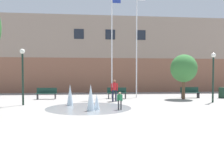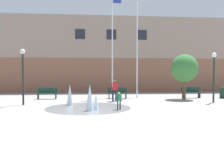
{
  "view_description": "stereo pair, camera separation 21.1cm",
  "coord_description": "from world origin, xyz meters",
  "px_view_note": "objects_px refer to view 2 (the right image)",
  "views": [
    {
      "loc": [
        -2.16,
        -7.73,
        1.86
      ],
      "look_at": [
        -0.69,
        7.64,
        1.3
      ],
      "focal_mm": 35.0,
      "sensor_mm": 36.0,
      "label": 1
    },
    {
      "loc": [
        -1.95,
        -7.75,
        1.86
      ],
      "look_at": [
        -0.69,
        7.64,
        1.3
      ],
      "focal_mm": 35.0,
      "sensor_mm": 36.0,
      "label": 2
    }
  ],
  "objects_px": {
    "teen_by_trashcan": "(114,89)",
    "lamp_post_right_lane": "(214,70)",
    "park_bench_under_right_flagpole": "(117,93)",
    "flagpole_left": "(113,43)",
    "trash_can": "(223,93)",
    "flagpole_right": "(138,41)",
    "child_with_pink_shirt": "(119,99)",
    "park_bench_center": "(47,93)",
    "park_bench_near_trashcan": "(191,92)",
    "street_tree_near_building": "(184,69)",
    "lamp_post_left_lane": "(23,68)"
  },
  "relations": [
    {
      "from": "park_bench_center",
      "to": "street_tree_near_building",
      "type": "relative_size",
      "value": 0.45
    },
    {
      "from": "flagpole_left",
      "to": "lamp_post_right_lane",
      "type": "relative_size",
      "value": 2.54
    },
    {
      "from": "park_bench_near_trashcan",
      "to": "flagpole_left",
      "type": "xyz_separation_m",
      "value": [
        -6.64,
        0.6,
        4.21
      ]
    },
    {
      "from": "park_bench_under_right_flagpole",
      "to": "flagpole_right",
      "type": "distance_m",
      "value": 4.75
    },
    {
      "from": "street_tree_near_building",
      "to": "child_with_pink_shirt",
      "type": "bearing_deg",
      "value": -139.28
    },
    {
      "from": "lamp_post_right_lane",
      "to": "flagpole_left",
      "type": "bearing_deg",
      "value": 150.4
    },
    {
      "from": "park_bench_center",
      "to": "park_bench_under_right_flagpole",
      "type": "xyz_separation_m",
      "value": [
        5.72,
        -0.09,
        0.0
      ]
    },
    {
      "from": "lamp_post_left_lane",
      "to": "lamp_post_right_lane",
      "type": "relative_size",
      "value": 1.03
    },
    {
      "from": "flagpole_left",
      "to": "lamp_post_left_lane",
      "type": "xyz_separation_m",
      "value": [
        -6.13,
        -4.13,
        -2.32
      ]
    },
    {
      "from": "flagpole_right",
      "to": "lamp_post_right_lane",
      "type": "height_order",
      "value": "flagpole_right"
    },
    {
      "from": "lamp_post_right_lane",
      "to": "trash_can",
      "type": "relative_size",
      "value": 3.88
    },
    {
      "from": "park_bench_under_right_flagpole",
      "to": "park_bench_near_trashcan",
      "type": "xyz_separation_m",
      "value": [
        6.3,
        -0.01,
        0.0
      ]
    },
    {
      "from": "teen_by_trashcan",
      "to": "flagpole_left",
      "type": "height_order",
      "value": "flagpole_left"
    },
    {
      "from": "teen_by_trashcan",
      "to": "lamp_post_left_lane",
      "type": "height_order",
      "value": "lamp_post_left_lane"
    },
    {
      "from": "park_bench_under_right_flagpole",
      "to": "trash_can",
      "type": "height_order",
      "value": "park_bench_under_right_flagpole"
    },
    {
      "from": "child_with_pink_shirt",
      "to": "street_tree_near_building",
      "type": "distance_m",
      "value": 7.93
    },
    {
      "from": "park_bench_near_trashcan",
      "to": "lamp_post_left_lane",
      "type": "relative_size",
      "value": 0.45
    },
    {
      "from": "park_bench_center",
      "to": "park_bench_near_trashcan",
      "type": "height_order",
      "value": "same"
    },
    {
      "from": "child_with_pink_shirt",
      "to": "flagpole_left",
      "type": "distance_m",
      "value": 7.81
    },
    {
      "from": "park_bench_center",
      "to": "park_bench_under_right_flagpole",
      "type": "distance_m",
      "value": 5.72
    },
    {
      "from": "park_bench_under_right_flagpole",
      "to": "child_with_pink_shirt",
      "type": "relative_size",
      "value": 1.62
    },
    {
      "from": "lamp_post_right_lane",
      "to": "trash_can",
      "type": "distance_m",
      "value": 4.14
    },
    {
      "from": "park_bench_center",
      "to": "lamp_post_left_lane",
      "type": "bearing_deg",
      "value": -101.7
    },
    {
      "from": "flagpole_right",
      "to": "child_with_pink_shirt",
      "type": "bearing_deg",
      "value": -109.51
    },
    {
      "from": "lamp_post_left_lane",
      "to": "street_tree_near_building",
      "type": "bearing_deg",
      "value": 12.09
    },
    {
      "from": "flagpole_left",
      "to": "park_bench_center",
      "type": "bearing_deg",
      "value": -174.63
    },
    {
      "from": "park_bench_under_right_flagpole",
      "to": "trash_can",
      "type": "relative_size",
      "value": 1.78
    },
    {
      "from": "park_bench_near_trashcan",
      "to": "child_with_pink_shirt",
      "type": "relative_size",
      "value": 1.62
    },
    {
      "from": "park_bench_center",
      "to": "street_tree_near_building",
      "type": "distance_m",
      "value": 11.23
    },
    {
      "from": "park_bench_near_trashcan",
      "to": "teen_by_trashcan",
      "type": "bearing_deg",
      "value": -162.68
    },
    {
      "from": "child_with_pink_shirt",
      "to": "street_tree_near_building",
      "type": "xyz_separation_m",
      "value": [
        5.84,
        5.02,
        1.89
      ]
    },
    {
      "from": "flagpole_right",
      "to": "street_tree_near_building",
      "type": "relative_size",
      "value": 2.55
    },
    {
      "from": "lamp_post_right_lane",
      "to": "child_with_pink_shirt",
      "type": "bearing_deg",
      "value": -158.44
    },
    {
      "from": "park_bench_near_trashcan",
      "to": "lamp_post_right_lane",
      "type": "xyz_separation_m",
      "value": [
        0.15,
        -3.26,
        1.84
      ]
    },
    {
      "from": "teen_by_trashcan",
      "to": "trash_can",
      "type": "distance_m",
      "value": 9.5
    },
    {
      "from": "lamp_post_left_lane",
      "to": "lamp_post_right_lane",
      "type": "xyz_separation_m",
      "value": [
        12.93,
        0.27,
        -0.06
      ]
    },
    {
      "from": "teen_by_trashcan",
      "to": "lamp_post_right_lane",
      "type": "relative_size",
      "value": 0.46
    },
    {
      "from": "park_bench_near_trashcan",
      "to": "lamp_post_left_lane",
      "type": "bearing_deg",
      "value": -164.59
    },
    {
      "from": "park_bench_under_right_flagpole",
      "to": "flagpole_left",
      "type": "distance_m",
      "value": 4.27
    },
    {
      "from": "trash_can",
      "to": "street_tree_near_building",
      "type": "bearing_deg",
      "value": -171.76
    },
    {
      "from": "park_bench_near_trashcan",
      "to": "lamp_post_right_lane",
      "type": "bearing_deg",
      "value": -87.3
    },
    {
      "from": "park_bench_center",
      "to": "flagpole_right",
      "type": "relative_size",
      "value": 0.17
    },
    {
      "from": "park_bench_center",
      "to": "park_bench_under_right_flagpole",
      "type": "bearing_deg",
      "value": -0.9
    },
    {
      "from": "park_bench_near_trashcan",
      "to": "trash_can",
      "type": "height_order",
      "value": "park_bench_near_trashcan"
    },
    {
      "from": "lamp_post_left_lane",
      "to": "child_with_pink_shirt",
      "type": "bearing_deg",
      "value": -22.97
    },
    {
      "from": "park_bench_under_right_flagpole",
      "to": "teen_by_trashcan",
      "type": "bearing_deg",
      "value": -101.84
    },
    {
      "from": "child_with_pink_shirt",
      "to": "street_tree_near_building",
      "type": "bearing_deg",
      "value": 92.42
    },
    {
      "from": "teen_by_trashcan",
      "to": "park_bench_near_trashcan",
      "type": "bearing_deg",
      "value": -81.17
    },
    {
      "from": "park_bench_under_right_flagpole",
      "to": "street_tree_near_building",
      "type": "relative_size",
      "value": 0.45
    },
    {
      "from": "lamp_post_left_lane",
      "to": "lamp_post_right_lane",
      "type": "bearing_deg",
      "value": 1.17
    }
  ]
}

